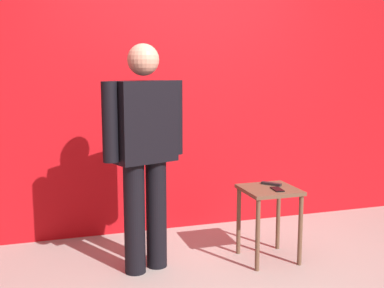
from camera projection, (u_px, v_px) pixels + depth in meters
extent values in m
cube|color=#B70F15|center=(178.00, 56.00, 4.62)|extent=(5.32, 0.12, 3.38)
cylinder|color=black|center=(135.00, 219.00, 3.69)|extent=(0.21, 0.21, 0.87)
cylinder|color=black|center=(156.00, 214.00, 3.81)|extent=(0.21, 0.21, 0.87)
cube|color=black|center=(144.00, 122.00, 3.63)|extent=(0.52, 0.38, 0.62)
cube|color=#2D4784|center=(136.00, 116.00, 3.73)|extent=(0.13, 0.05, 0.52)
cube|color=silver|center=(135.00, 119.00, 3.74)|extent=(0.05, 0.02, 0.47)
cylinder|color=black|center=(110.00, 122.00, 3.46)|extent=(0.15, 0.15, 0.58)
cylinder|color=black|center=(175.00, 117.00, 3.80)|extent=(0.15, 0.15, 0.58)
sphere|color=tan|center=(143.00, 60.00, 3.56)|extent=(0.24, 0.24, 0.24)
cube|color=brown|center=(269.00, 190.00, 3.93)|extent=(0.44, 0.44, 0.03)
cylinder|color=brown|center=(258.00, 235.00, 3.74)|extent=(0.04, 0.04, 0.58)
cylinder|color=brown|center=(300.00, 230.00, 3.85)|extent=(0.04, 0.04, 0.58)
cylinder|color=brown|center=(239.00, 221.00, 4.09)|extent=(0.04, 0.04, 0.58)
cylinder|color=brown|center=(278.00, 217.00, 4.21)|extent=(0.04, 0.04, 0.58)
cube|color=black|center=(277.00, 189.00, 3.86)|extent=(0.09, 0.15, 0.01)
cube|color=black|center=(271.00, 184.00, 4.03)|extent=(0.14, 0.16, 0.02)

